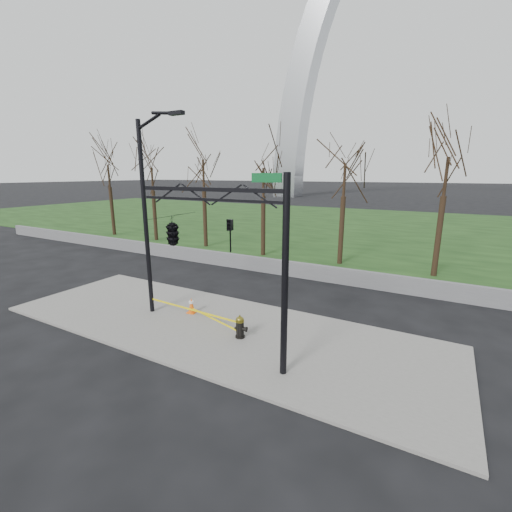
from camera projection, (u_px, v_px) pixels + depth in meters
The scene contains 11 objects.
ground at pixel (212, 327), 13.63m from camera, with size 500.00×500.00×0.00m, color black.
sidewalk at pixel (212, 326), 13.62m from camera, with size 18.00×6.00×0.10m, color slate.
grass_strip at pixel (368, 227), 39.10m from camera, with size 120.00×40.00×0.06m, color #173312.
guardrail at pixel (292, 269), 20.32m from camera, with size 60.00×0.30×0.90m, color #59595B.
gateway_arch at pixel (426, 40), 69.70m from camera, with size 66.00×6.00×65.00m, color #B5B7BC, non-canonical shape.
tree_row at pixel (389, 209), 20.76m from camera, with size 55.13×4.00×7.68m.
fire_hydrant at pixel (240, 327), 12.49m from camera, with size 0.54×0.35×0.87m.
traffic_cone at pixel (191, 305), 14.74m from camera, with size 0.40×0.40×0.69m.
street_light at pixel (148, 206), 13.81m from camera, with size 2.39×0.25×8.21m.
traffic_signal_mast at pixel (191, 232), 10.85m from camera, with size 5.10×2.50×6.00m.
caution_tape at pixel (201, 313), 13.66m from camera, with size 4.67×0.94×0.44m.
Camera 1 is at (7.67, -10.13, 5.96)m, focal length 24.03 mm.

